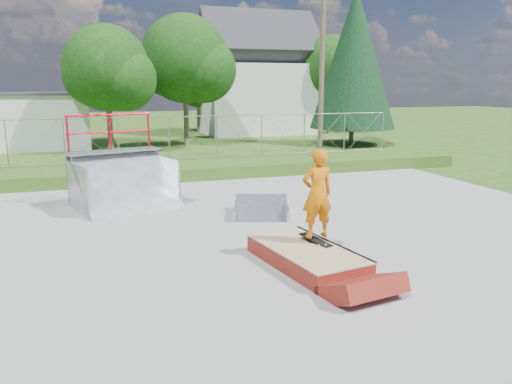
# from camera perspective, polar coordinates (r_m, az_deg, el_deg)

# --- Properties ---
(ground) EXTENTS (120.00, 120.00, 0.00)m
(ground) POSITION_cam_1_polar(r_m,az_deg,el_deg) (10.93, -1.15, -6.76)
(ground) COLOR #2C4F16
(ground) RESTS_ON ground
(concrete_pad) EXTENTS (20.00, 16.00, 0.04)m
(concrete_pad) POSITION_cam_1_polar(r_m,az_deg,el_deg) (10.92, -1.15, -6.66)
(concrete_pad) COLOR #9C9C99
(concrete_pad) RESTS_ON ground
(grass_berm) EXTENTS (24.00, 3.00, 0.50)m
(grass_berm) POSITION_cam_1_polar(r_m,az_deg,el_deg) (19.89, -9.35, 2.46)
(grass_berm) COLOR #2C4F16
(grass_berm) RESTS_ON ground
(grind_box) EXTENTS (1.71, 2.85, 0.40)m
(grind_box) POSITION_cam_1_polar(r_m,az_deg,el_deg) (10.02, 5.75, -7.40)
(grind_box) COLOR maroon
(grind_box) RESTS_ON concrete_pad
(quarter_pipe) EXTENTS (3.23, 2.96, 2.69)m
(quarter_pipe) POSITION_cam_1_polar(r_m,az_deg,el_deg) (14.83, -14.78, 3.22)
(quarter_pipe) COLOR gray
(quarter_pipe) RESTS_ON concrete_pad
(flat_bank_ramp) EXTENTS (1.87, 1.93, 0.44)m
(flat_bank_ramp) POSITION_cam_1_polar(r_m,az_deg,el_deg) (13.65, 0.60, -1.93)
(flat_bank_ramp) COLOR gray
(flat_bank_ramp) RESTS_ON concrete_pad
(skateboard) EXTENTS (0.49, 0.82, 0.13)m
(skateboard) POSITION_cam_1_polar(r_m,az_deg,el_deg) (10.27, 6.86, -5.51)
(skateboard) COLOR black
(skateboard) RESTS_ON grind_box
(skater) EXTENTS (0.66, 0.44, 1.81)m
(skater) POSITION_cam_1_polar(r_m,az_deg,el_deg) (10.03, 6.99, -0.58)
(skater) COLOR orange
(skater) RESTS_ON grind_box
(chain_link_fence) EXTENTS (20.00, 0.06, 1.80)m
(chain_link_fence) POSITION_cam_1_polar(r_m,az_deg,el_deg) (20.71, -9.91, 6.03)
(chain_link_fence) COLOR gray
(chain_link_fence) RESTS_ON grass_berm
(gable_house) EXTENTS (8.40, 6.08, 8.94)m
(gable_house) POSITION_cam_1_polar(r_m,az_deg,el_deg) (37.85, 0.13, 12.59)
(gable_house) COLOR white
(gable_house) RESTS_ON ground
(utility_pole) EXTENTS (0.24, 0.24, 8.00)m
(utility_pole) POSITION_cam_1_polar(r_m,az_deg,el_deg) (24.30, 7.52, 13.13)
(utility_pole) COLOR brown
(utility_pole) RESTS_ON ground
(tree_left_near) EXTENTS (4.76, 4.48, 6.65)m
(tree_left_near) POSITION_cam_1_polar(r_m,az_deg,el_deg) (27.75, -16.17, 13.12)
(tree_left_near) COLOR brown
(tree_left_near) RESTS_ON ground
(tree_center) EXTENTS (5.44, 5.12, 7.60)m
(tree_center) POSITION_cam_1_polar(r_m,az_deg,el_deg) (30.28, -7.55, 14.51)
(tree_center) COLOR brown
(tree_center) RESTS_ON ground
(tree_right_far) EXTENTS (5.10, 4.80, 7.12)m
(tree_right_far) POSITION_cam_1_polar(r_m,az_deg,el_deg) (37.91, 9.01, 13.51)
(tree_right_far) COLOR brown
(tree_right_far) RESTS_ON ground
(tree_back_mid) EXTENTS (4.08, 3.84, 5.70)m
(tree_back_mid) POSITION_cam_1_polar(r_m,az_deg,el_deg) (38.63, -6.23, 12.21)
(tree_back_mid) COLOR brown
(tree_back_mid) RESTS_ON ground
(conifer_tree) EXTENTS (5.04, 5.04, 9.10)m
(conifer_tree) POSITION_cam_1_polar(r_m,az_deg,el_deg) (30.85, 11.17, 14.72)
(conifer_tree) COLOR brown
(conifer_tree) RESTS_ON ground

